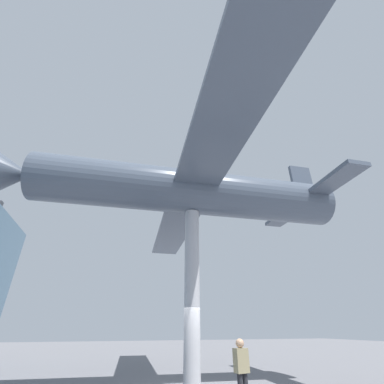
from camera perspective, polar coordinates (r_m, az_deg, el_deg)
support_pylon_central at (r=10.08m, az=0.00°, el=-20.90°), size 0.57×0.57×6.20m
suspended_airplane at (r=11.29m, az=-1.41°, el=0.19°), size 21.10×14.67×3.06m
visitor_person at (r=8.70m, az=10.96°, el=-33.86°), size 0.29×0.44×1.59m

